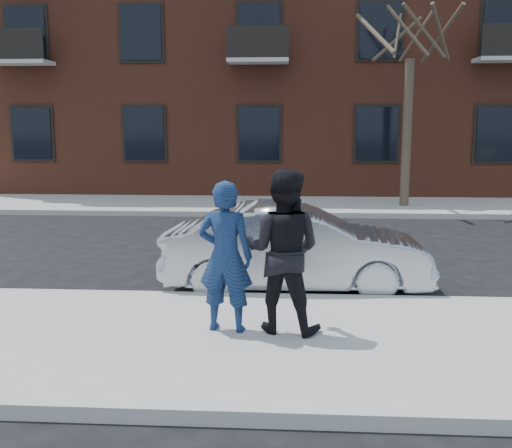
# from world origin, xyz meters

# --- Properties ---
(ground) EXTENTS (100.00, 100.00, 0.00)m
(ground) POSITION_xyz_m (0.00, 0.00, 0.00)
(ground) COLOR black
(ground) RESTS_ON ground
(near_sidewalk) EXTENTS (50.00, 3.50, 0.15)m
(near_sidewalk) POSITION_xyz_m (0.00, -0.25, 0.07)
(near_sidewalk) COLOR gray
(near_sidewalk) RESTS_ON ground
(near_curb) EXTENTS (50.00, 0.10, 0.15)m
(near_curb) POSITION_xyz_m (0.00, 1.55, 0.07)
(near_curb) COLOR #999691
(near_curb) RESTS_ON ground
(far_sidewalk) EXTENTS (50.00, 3.50, 0.15)m
(far_sidewalk) POSITION_xyz_m (0.00, 11.25, 0.07)
(far_sidewalk) COLOR gray
(far_sidewalk) RESTS_ON ground
(far_curb) EXTENTS (50.00, 0.10, 0.15)m
(far_curb) POSITION_xyz_m (0.00, 9.45, 0.07)
(far_curb) COLOR #999691
(far_curb) RESTS_ON ground
(apartment_building) EXTENTS (24.30, 10.30, 12.30)m
(apartment_building) POSITION_xyz_m (2.00, 18.00, 6.16)
(apartment_building) COLOR brown
(apartment_building) RESTS_ON ground
(street_tree) EXTENTS (3.60, 3.60, 6.80)m
(street_tree) POSITION_xyz_m (4.50, 11.00, 5.52)
(street_tree) COLOR #372C20
(street_tree) RESTS_ON far_sidewalk
(silver_sedan) EXTENTS (4.09, 1.49, 1.34)m
(silver_sedan) POSITION_xyz_m (1.27, 2.30, 0.67)
(silver_sedan) COLOR #999BA3
(silver_sedan) RESTS_ON ground
(man_hoodie) EXTENTS (0.70, 0.55, 1.78)m
(man_hoodie) POSITION_xyz_m (0.44, 0.03, 1.04)
(man_hoodie) COLOR navy
(man_hoodie) RESTS_ON near_sidewalk
(man_peacoat) EXTENTS (1.07, 0.92, 1.92)m
(man_peacoat) POSITION_xyz_m (1.11, 0.07, 1.11)
(man_peacoat) COLOR black
(man_peacoat) RESTS_ON near_sidewalk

